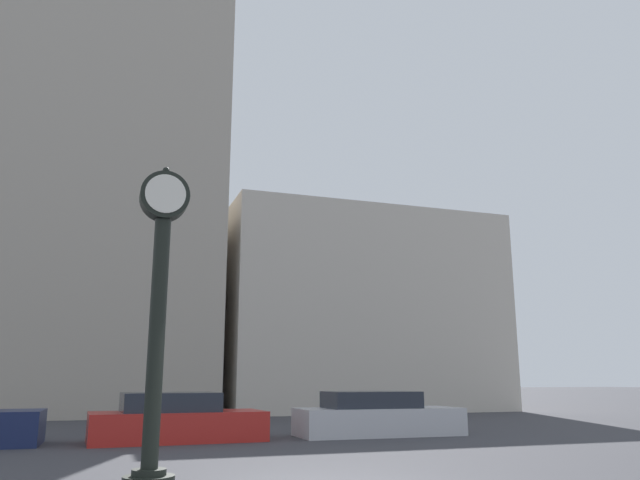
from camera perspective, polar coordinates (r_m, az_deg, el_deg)
name	(u,v)px	position (r m, az deg, el deg)	size (l,w,h in m)	color
building_tall_tower	(63,88)	(36.84, -22.44, 12.72)	(16.00, 12.00, 33.53)	#ADA393
building_storefront_row	(343,316)	(36.03, 2.14, -6.98)	(14.63, 12.00, 10.25)	beige
street_clock	(159,299)	(10.74, -14.53, -5.28)	(0.83, 0.81, 5.20)	black
car_red	(176,421)	(17.49, -13.04, -15.79)	(4.55, 2.10, 1.25)	red
car_silver	(377,417)	(18.91, 5.24, -15.79)	(4.82, 1.88, 1.25)	#BCBCC1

